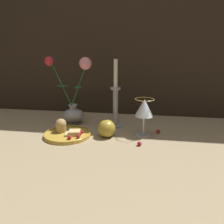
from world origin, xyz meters
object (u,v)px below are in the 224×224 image
(vase, at_px, (74,103))
(apple_beside_vase, at_px, (107,128))
(plate_with_pastries, at_px, (66,132))
(wine_glass, at_px, (144,109))
(candlestick, at_px, (116,104))

(vase, relative_size, apple_beside_vase, 3.83)
(apple_beside_vase, bearing_deg, plate_with_pastries, -175.10)
(wine_glass, xyz_separation_m, candlestick, (-0.14, 0.10, -0.01))
(plate_with_pastries, relative_size, wine_glass, 1.25)
(vase, height_order, apple_beside_vase, vase)
(plate_with_pastries, xyz_separation_m, candlestick, (0.20, 0.16, 0.10))
(candlestick, bearing_deg, wine_glass, -35.92)
(plate_with_pastries, xyz_separation_m, apple_beside_vase, (0.18, 0.02, 0.02))
(vase, bearing_deg, wine_glass, -16.47)
(plate_with_pastries, bearing_deg, candlestick, 38.98)
(vase, bearing_deg, apple_beside_vase, -36.89)
(candlestick, bearing_deg, plate_with_pastries, -141.02)
(vase, distance_m, apple_beside_vase, 0.26)
(vase, height_order, plate_with_pastries, vase)
(vase, distance_m, wine_glass, 0.38)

